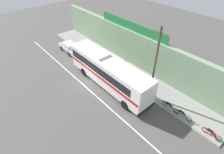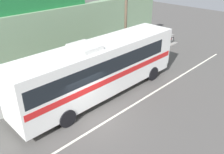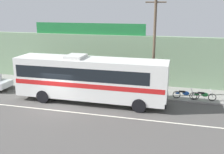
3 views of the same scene
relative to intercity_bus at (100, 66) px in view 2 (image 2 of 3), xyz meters
The scene contains 11 objects.
ground_plane 3.42m from the intercity_bus, 143.77° to the right, with size 70.00×70.00×0.00m, color #4F4C49.
sidewalk_slab 4.66m from the intercity_bus, 121.48° to the left, with size 30.00×3.60×0.14m, color gray.
storefront_facade 6.16m from the intercity_bus, 110.95° to the left, with size 30.00×0.70×4.80m, color gray.
storefront_billboard 6.92m from the intercity_bus, 109.66° to the left, with size 11.32×0.12×1.10m, color #1E7538.
road_center_stripe 3.86m from the intercity_bus, 132.36° to the right, with size 30.00×0.14×0.01m, color silver.
intercity_bus is the anchor object (origin of this frame).
utility_pole 5.73m from the intercity_bus, 24.15° to the left, with size 1.60×0.22×8.24m.
motorcycle_orange 9.27m from the intercity_bus, 14.20° to the left, with size 1.90×0.56×0.94m.
motorcycle_red 7.87m from the intercity_bus, 16.57° to the left, with size 1.95×0.56×0.94m.
motorcycle_black 12.08m from the intercity_bus, 10.88° to the left, with size 1.83×0.56×0.94m.
pedestrian_far_left 3.59m from the intercity_bus, 100.33° to the left, with size 0.30×0.48×1.75m.
Camera 2 is at (-6.94, -8.61, 8.31)m, focal length 37.92 mm.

